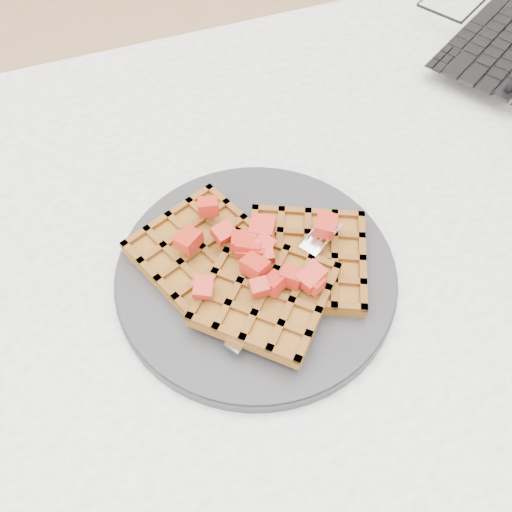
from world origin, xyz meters
name	(u,v)px	position (x,y,z in m)	size (l,w,h in m)	color
ground	(280,443)	(0.00, 0.00, 0.00)	(4.00, 4.00, 0.00)	tan
table	(298,292)	(0.00, 0.00, 0.64)	(1.20, 0.80, 0.75)	silver
plate	(256,274)	(-0.07, -0.03, 0.76)	(0.29, 0.29, 0.02)	#242427
waffles	(257,266)	(-0.07, -0.03, 0.78)	(0.25, 0.23, 0.03)	#915A1E
strawberry_pile	(256,248)	(-0.07, -0.03, 0.80)	(0.15, 0.15, 0.02)	maroon
fork	(292,279)	(-0.04, -0.06, 0.77)	(0.02, 0.18, 0.02)	silver
laptop	(511,11)	(0.41, 0.24, 0.79)	(0.40, 0.37, 0.23)	black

